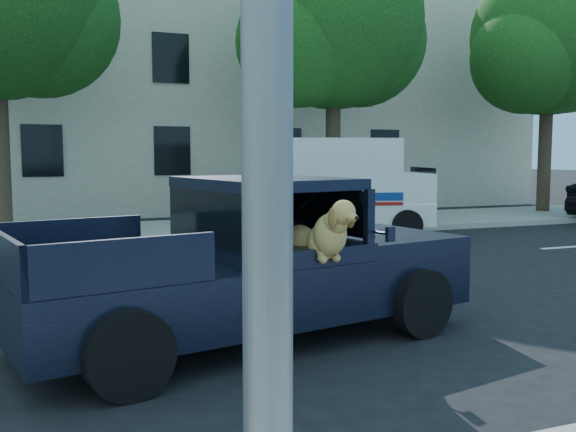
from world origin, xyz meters
The scene contains 8 objects.
ground centered at (0.00, 0.00, 0.00)m, with size 120.00×120.00×0.00m, color black.
far_sidewalk centered at (0.00, 9.20, 0.07)m, with size 60.00×4.00×0.15m, color gray.
lane_stripes centered at (2.00, 3.40, 0.01)m, with size 21.60×0.14×0.01m, color silver, non-canonical shape.
street_tree_mid centered at (5.03, 9.62, 5.71)m, with size 6.00×5.20×8.60m.
street_tree_right centered at (13.03, 9.62, 5.71)m, with size 6.00×5.20×8.60m.
building_main centered at (3.00, 16.50, 4.50)m, with size 26.00×6.00×9.00m, color beige.
pickup_truck centered at (-1.10, -0.83, 0.63)m, with size 5.46×3.10×1.85m.
mail_truck centered at (3.81, 7.09, 1.09)m, with size 4.91×3.20×2.49m.
Camera 1 is at (-3.21, -7.65, 2.13)m, focal length 40.00 mm.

